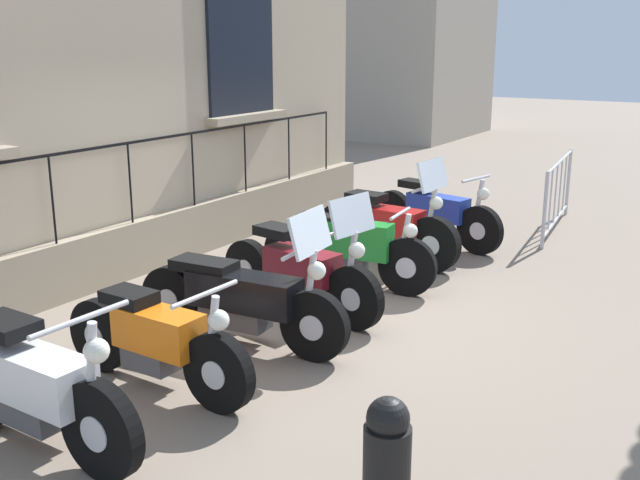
% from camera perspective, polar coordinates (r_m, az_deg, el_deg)
% --- Properties ---
extents(ground_plane, '(60.00, 60.00, 0.00)m').
position_cam_1_polar(ground_plane, '(7.72, -1.72, -5.47)').
color(ground_plane, gray).
extents(motorcycle_white, '(1.93, 0.74, 1.08)m').
position_cam_1_polar(motorcycle_white, '(5.42, -20.73, -10.68)').
color(motorcycle_white, black).
rests_on(motorcycle_white, ground_plane).
extents(motorcycle_orange, '(1.95, 0.69, 0.93)m').
position_cam_1_polar(motorcycle_orange, '(6.06, -12.39, -7.58)').
color(motorcycle_orange, black).
rests_on(motorcycle_orange, ground_plane).
extents(motorcycle_black, '(2.18, 0.73, 1.33)m').
position_cam_1_polar(motorcycle_black, '(6.80, -6.03, -4.50)').
color(motorcycle_black, black).
rests_on(motorcycle_black, ground_plane).
extents(motorcycle_maroon, '(2.08, 0.75, 1.30)m').
position_cam_1_polar(motorcycle_maroon, '(7.55, -1.47, -2.44)').
color(motorcycle_maroon, black).
rests_on(motorcycle_maroon, ground_plane).
extents(motorcycle_green, '(2.08, 0.58, 0.93)m').
position_cam_1_polar(motorcycle_green, '(8.35, 2.17, -0.65)').
color(motorcycle_green, black).
rests_on(motorcycle_green, ground_plane).
extents(motorcycle_red, '(2.00, 0.74, 1.36)m').
position_cam_1_polar(motorcycle_red, '(9.28, 5.18, 0.90)').
color(motorcycle_red, black).
rests_on(motorcycle_red, ground_plane).
extents(motorcycle_blue, '(2.06, 0.76, 1.00)m').
position_cam_1_polar(motorcycle_blue, '(10.23, 8.80, 1.97)').
color(motorcycle_blue, black).
rests_on(motorcycle_blue, ground_plane).
extents(crowd_barrier, '(0.29, 2.28, 1.05)m').
position_cam_1_polar(crowd_barrier, '(11.37, 17.71, 3.48)').
color(crowd_barrier, '#B7B7BF').
rests_on(crowd_barrier, ground_plane).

